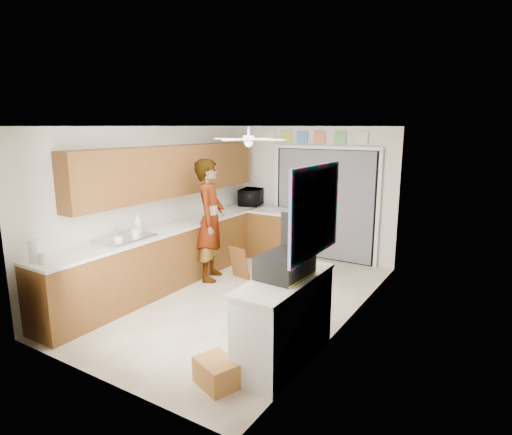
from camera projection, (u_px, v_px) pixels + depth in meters
The scene contains 42 objects.
floor at pixel (242, 298), 6.36m from camera, with size 5.00×5.00×0.00m, color beige.
ceiling at pixel (241, 126), 5.84m from camera, with size 5.00×5.00×0.00m, color white.
wall_back at pixel (313, 193), 8.18m from camera, with size 3.20×3.20×0.00m, color silver.
wall_front at pixel (94, 262), 4.02m from camera, with size 3.20×3.20×0.00m, color silver.
wall_left at pixel (159, 205), 6.92m from camera, with size 5.00×5.00×0.00m, color silver.
wall_right at pixel (349, 230), 5.28m from camera, with size 5.00×5.00×0.00m, color silver.
left_base_cabinets at pixel (175, 255), 6.94m from camera, with size 0.60×4.80×0.90m, color brown.
left_countertop at pixel (174, 227), 6.83m from camera, with size 0.62×4.80×0.04m, color white.
upper_cabinets at pixel (174, 171), 6.89m from camera, with size 0.32×4.00×0.80m, color brown.
sink_basin at pixel (126, 239), 6.00m from camera, with size 0.50×0.76×0.06m, color silver.
faucet at pixel (116, 230), 6.07m from camera, with size 0.03×0.03×0.22m, color silver.
peninsula_base at pixel (278, 236), 8.19m from camera, with size 1.00×0.60×0.90m, color brown.
peninsula_top at pixel (278, 211), 8.09m from camera, with size 1.04×0.64×0.04m, color white.
back_opening_recess at pixel (325, 205), 8.07m from camera, with size 2.00×0.06×2.10m, color black.
curtain_panel at pixel (324, 205), 8.04m from camera, with size 1.90×0.03×2.05m, color gray.
door_trim_left at pixel (277, 200), 8.57m from camera, with size 0.06×0.04×2.10m, color white.
door_trim_right at pixel (378, 210), 7.52m from camera, with size 0.06×0.04×2.10m, color white.
door_trim_head at pixel (326, 148), 7.82m from camera, with size 2.10×0.04×0.06m, color white.
header_frame_0 at pixel (286, 137), 8.25m from camera, with size 0.22×0.02×0.22m, color #C6D647.
header_frame_1 at pixel (302, 137), 8.07m from camera, with size 0.22×0.02×0.22m, color #4C8CCB.
header_frame_2 at pixel (319, 137), 7.89m from camera, with size 0.22×0.02×0.22m, color #DB7552.
header_frame_3 at pixel (340, 138), 7.68m from camera, with size 0.22×0.02×0.22m, color #74B265.
header_frame_4 at pixel (362, 138), 7.48m from camera, with size 0.22×0.02×0.22m, color silver.
route66_sign at pixel (270, 137), 8.43m from camera, with size 0.22×0.02×0.26m, color silver.
right_counter_base at pixel (285, 322), 4.58m from camera, with size 0.50×1.40×0.90m, color white.
right_counter_top at pixel (285, 280), 4.49m from camera, with size 0.54×1.44×0.04m, color white.
abstract_painting at pixel (315, 211), 4.38m from camera, with size 0.03×1.15×0.95m, color #F75BC7.
ceiling_fan at pixel (249, 139), 6.05m from camera, with size 1.14×1.14×0.24m, color white.
microwave at pixel (252, 197), 8.64m from camera, with size 0.59×0.40×0.33m, color black.
soap_bottle at pixel (138, 224), 6.24m from camera, with size 0.13×0.13×0.33m, color silver.
cup at pixel (118, 240), 5.80m from camera, with size 0.12×0.12×0.10m, color white.
jar_a at pixel (136, 234), 5.97m from camera, with size 0.11×0.11×0.16m, color silver.
jar_b at pixel (42, 258), 4.93m from camera, with size 0.09×0.09×0.13m, color silver.
paper_towel_roll at pixel (34, 251), 4.99m from camera, with size 0.13×0.13×0.27m, color white.
suitcase at pixel (285, 265), 4.50m from camera, with size 0.44×0.58×0.25m, color black.
suitcase_rim at pixel (285, 275), 4.52m from camera, with size 0.44×0.58×0.02m, color yellow.
suitcase_lid at pixel (298, 236), 4.69m from camera, with size 0.42×0.03×0.50m, color black.
cardboard_box at pixel (217, 373), 4.19m from camera, with size 0.42×0.32×0.26m, color #C4863D.
navy_crate at pixel (256, 338), 4.95m from camera, with size 0.32×0.27×0.19m, color #141534.
cabinet_door_panel at pixel (239, 263), 7.10m from camera, with size 0.37×0.03×0.55m, color brown.
man at pixel (210, 220), 6.98m from camera, with size 0.73×0.48×2.00m, color white.
dog at pixel (301, 271), 6.77m from camera, with size 0.27×0.63×0.50m, color black.
Camera 1 is at (3.32, -4.97, 2.50)m, focal length 30.00 mm.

